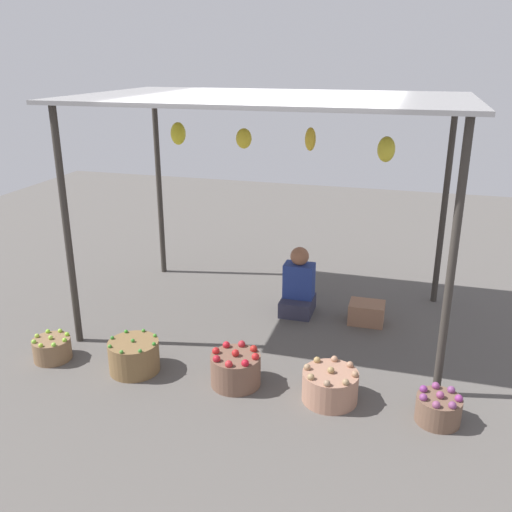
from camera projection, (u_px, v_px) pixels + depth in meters
The scene contains 9 objects.
ground_plane at pixel (270, 319), 6.33m from camera, with size 14.00×14.00×0.00m, color #595551.
market_stall_structure at pixel (271, 114), 5.57m from camera, with size 3.86×2.37×2.43m.
vendor_person at pixel (298, 288), 6.41m from camera, with size 0.36×0.44×0.78m.
basket_limes at pixel (52, 349), 5.46m from camera, with size 0.36×0.36×0.25m.
basket_green_chilies at pixel (134, 356), 5.25m from camera, with size 0.47×0.47×0.33m.
basket_red_apples at pixel (236, 369), 5.03m from camera, with size 0.45×0.45×0.35m.
basket_potatoes at pixel (330, 386), 4.80m from camera, with size 0.48×0.48×0.32m.
basket_purple_onions at pixel (438, 408), 4.52m from camera, with size 0.36×0.36×0.28m.
wooden_crate_near_vendor at pixel (367, 313), 6.21m from camera, with size 0.38×0.29×0.23m, color #976A50.
Camera 1 is at (1.43, -5.54, 2.80)m, focal length 39.33 mm.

